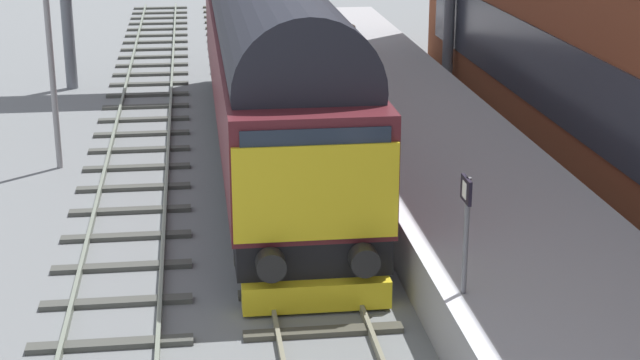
{
  "coord_description": "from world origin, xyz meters",
  "views": [
    {
      "loc": [
        -1.85,
        -19.22,
        7.16
      ],
      "look_at": [
        0.2,
        -3.28,
        1.88
      ],
      "focal_mm": 56.41,
      "sensor_mm": 36.0,
      "label": 1
    }
  ],
  "objects_px": {
    "diesel_locomotive": "(270,57)",
    "platform_number_sign": "(466,217)",
    "signal_post_far": "(49,37)",
    "waiting_passenger": "(352,48)"
  },
  "relations": [
    {
      "from": "diesel_locomotive",
      "to": "platform_number_sign",
      "type": "xyz_separation_m",
      "value": [
        1.93,
        -10.59,
        -0.29
      ]
    },
    {
      "from": "diesel_locomotive",
      "to": "platform_number_sign",
      "type": "relative_size",
      "value": 10.18
    },
    {
      "from": "platform_number_sign",
      "to": "waiting_passenger",
      "type": "bearing_deg",
      "value": 87.65
    },
    {
      "from": "signal_post_far",
      "to": "platform_number_sign",
      "type": "xyz_separation_m",
      "value": [
        7.01,
        -10.26,
        -0.93
      ]
    },
    {
      "from": "diesel_locomotive",
      "to": "platform_number_sign",
      "type": "bearing_deg",
      "value": -79.66
    },
    {
      "from": "signal_post_far",
      "to": "diesel_locomotive",
      "type": "bearing_deg",
      "value": 3.73
    },
    {
      "from": "signal_post_far",
      "to": "platform_number_sign",
      "type": "bearing_deg",
      "value": -55.66
    },
    {
      "from": "platform_number_sign",
      "to": "signal_post_far",
      "type": "bearing_deg",
      "value": 124.34
    },
    {
      "from": "platform_number_sign",
      "to": "waiting_passenger",
      "type": "distance_m",
      "value": 14.0
    },
    {
      "from": "diesel_locomotive",
      "to": "waiting_passenger",
      "type": "xyz_separation_m",
      "value": [
        2.51,
        3.39,
        -0.49
      ]
    }
  ]
}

